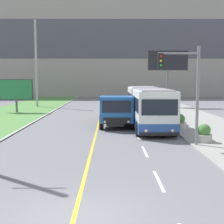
% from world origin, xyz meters
% --- Properties ---
extents(ground_plane, '(300.00, 300.00, 0.00)m').
position_xyz_m(ground_plane, '(0.00, 0.00, 0.00)').
color(ground_plane, slate).
extents(lane_marking_centre, '(2.88, 140.00, 0.01)m').
position_xyz_m(lane_marking_centre, '(0.32, 1.45, 0.00)').
color(lane_marking_centre, gold).
rests_on(lane_marking_centre, ground_plane).
extents(apartment_block_background, '(80.00, 8.04, 22.27)m').
position_xyz_m(apartment_block_background, '(0.00, 59.75, 11.14)').
color(apartment_block_background, gray).
rests_on(apartment_block_background, ground_plane).
extents(city_bus, '(2.65, 12.16, 3.01)m').
position_xyz_m(city_bus, '(3.96, 16.81, 1.53)').
color(city_bus, white).
rests_on(city_bus, ground_plane).
extents(dump_truck, '(2.50, 6.24, 2.42)m').
position_xyz_m(dump_truck, '(1.43, 15.95, 1.24)').
color(dump_truck, black).
rests_on(dump_truck, ground_plane).
extents(utility_pole_far, '(1.80, 0.28, 11.43)m').
position_xyz_m(utility_pole_far, '(-8.83, 33.83, 5.77)').
color(utility_pole_far, '#9E9E99').
rests_on(utility_pole_far, ground_plane).
extents(traffic_light_mast, '(2.28, 0.32, 5.48)m').
position_xyz_m(traffic_light_mast, '(5.07, 9.11, 3.51)').
color(traffic_light_mast, slate).
rests_on(traffic_light_mast, ground_plane).
extents(billboard_large, '(5.26, 0.24, 7.41)m').
position_xyz_m(billboard_large, '(8.53, 33.33, 5.80)').
color(billboard_large, '#59595B').
rests_on(billboard_large, ground_plane).
extents(billboard_small, '(3.63, 0.24, 3.67)m').
position_xyz_m(billboard_small, '(-9.35, 26.40, 2.46)').
color(billboard_small, '#59595B').
rests_on(billboard_small, ground_plane).
extents(planter_round_near, '(0.91, 0.91, 1.05)m').
position_xyz_m(planter_round_near, '(6.41, 9.88, 0.54)').
color(planter_round_near, '#B7B2A8').
rests_on(planter_round_near, sidewalk_right).
extents(planter_round_second, '(0.90, 0.90, 1.06)m').
position_xyz_m(planter_round_second, '(6.14, 14.89, 0.54)').
color(planter_round_second, '#B7B2A8').
rests_on(planter_round_second, sidewalk_right).
extents(planter_round_third, '(0.92, 0.92, 1.07)m').
position_xyz_m(planter_round_third, '(6.25, 19.90, 0.55)').
color(planter_round_third, '#B7B2A8').
rests_on(planter_round_third, sidewalk_right).
extents(planter_round_far, '(1.04, 1.04, 1.18)m').
position_xyz_m(planter_round_far, '(6.44, 24.91, 0.60)').
color(planter_round_far, '#B7B2A8').
rests_on(planter_round_far, sidewalk_right).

